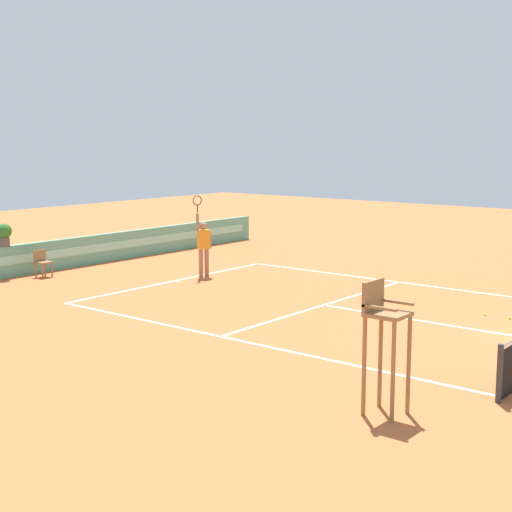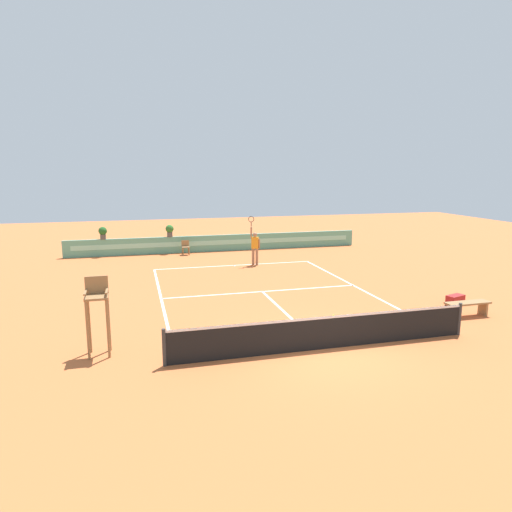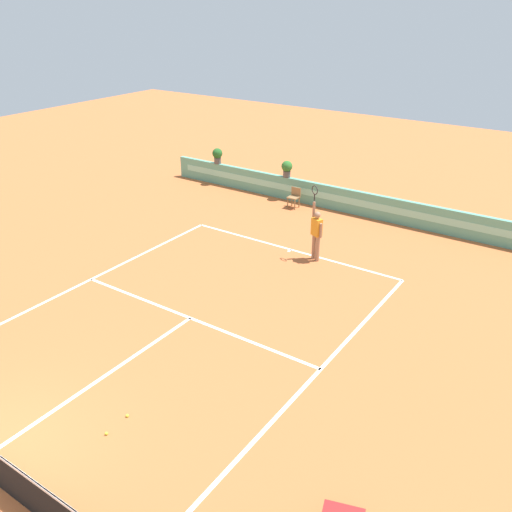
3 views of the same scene
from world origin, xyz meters
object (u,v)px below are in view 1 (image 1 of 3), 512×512
ball_kid_chair (42,262)px  potted_plant_left (4,233)px  umpire_chair (384,331)px  tennis_ball_near_baseline (485,315)px  tennis_ball_mid_court (510,318)px  tennis_player (203,244)px

ball_kid_chair → potted_plant_left: size_ratio=1.17×
umpire_chair → potted_plant_left: size_ratio=2.96×
tennis_ball_near_baseline → tennis_ball_mid_court: size_ratio=1.00×
tennis_ball_mid_court → potted_plant_left: size_ratio=0.09×
tennis_player → potted_plant_left: 6.21m
tennis_ball_mid_court → umpire_chair: bearing=-174.4°
ball_kid_chair → potted_plant_left: potted_plant_left is taller
umpire_chair → tennis_ball_near_baseline: 7.76m
umpire_chair → ball_kid_chair: bearing=74.6°
tennis_ball_mid_court → potted_plant_left: 15.12m
umpire_chair → ball_kid_chair: size_ratio=2.52×
ball_kid_chair → potted_plant_left: (-0.84, 0.73, 0.93)m
potted_plant_left → tennis_player: bearing=-49.5°
umpire_chair → tennis_ball_mid_court: 7.71m
potted_plant_left → tennis_ball_near_baseline: bearing=-72.2°
tennis_ball_near_baseline → tennis_ball_mid_court: 0.61m
tennis_player → tennis_ball_near_baseline: 9.12m
umpire_chair → tennis_ball_near_baseline: bearing=10.2°
tennis_player → potted_plant_left: (-4.02, 4.72, 0.36)m
umpire_chair → potted_plant_left: (3.11, 15.13, 0.07)m
tennis_player → potted_plant_left: tennis_player is taller
tennis_player → tennis_ball_near_baseline: size_ratio=38.01×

